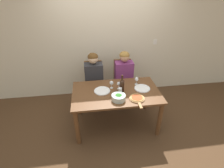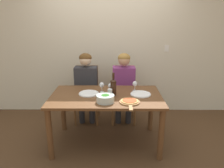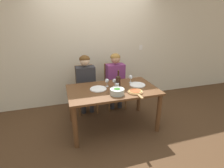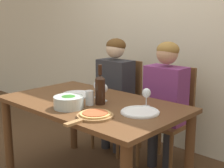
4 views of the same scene
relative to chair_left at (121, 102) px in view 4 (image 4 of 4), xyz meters
The scene contains 15 objects.
back_wall 1.00m from the chair_left, 49.65° to the left, with size 10.00×0.06×2.70m.
dining_table 0.89m from the chair_left, 65.53° to the right, with size 1.56×0.91×0.76m.
chair_left is the anchor object (origin of this frame).
chair_right 0.65m from the chair_left, ahead, with size 0.42×0.42×0.99m.
person_woman 0.25m from the chair_left, 90.00° to the right, with size 0.47×0.51×1.24m.
person_man 0.69m from the chair_left, 10.20° to the right, with size 0.47×0.51×1.24m.
wine_bottle 1.00m from the chair_left, 59.76° to the right, with size 0.08×0.08×0.33m.
broccoli_bowl 1.14m from the chair_left, 70.96° to the right, with size 0.24×0.24×0.10m.
dinner_plate_left 0.79m from the chair_left, 81.17° to the right, with size 0.29×0.29×0.02m.
dinner_plate_right 1.17m from the chair_left, 41.90° to the right, with size 0.29×0.29×0.02m.
pizza_on_board 1.29m from the chair_left, 57.72° to the right, with size 0.27×0.41×0.04m.
wine_glass_left 0.80m from the chair_left, 65.76° to the right, with size 0.07×0.07×0.15m.
wine_glass_right 1.04m from the chair_left, 37.26° to the right, with size 0.07×0.07×0.15m.
wine_glass_centre 0.90m from the chair_left, 59.23° to the right, with size 0.07×0.07×0.15m.
water_tumbler 1.01m from the chair_left, 64.33° to the right, with size 0.07×0.07×0.12m.
Camera 4 is at (1.85, -1.75, 1.47)m, focal length 50.00 mm.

